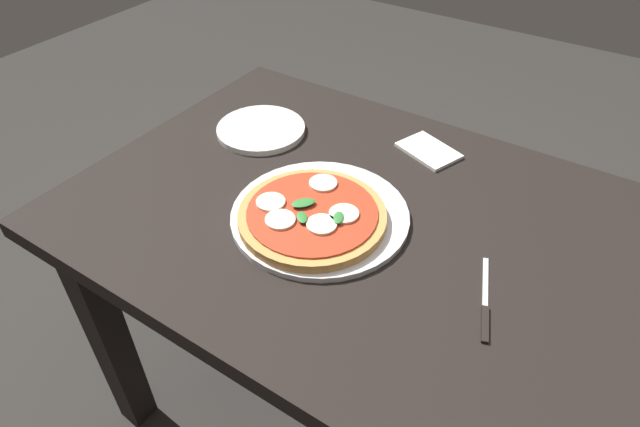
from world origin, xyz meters
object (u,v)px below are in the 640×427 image
Objects in this scene: dining_table at (356,255)px; pizza at (312,215)px; plate_white at (261,129)px; serving_tray at (320,215)px; napkin at (429,151)px; knife at (485,308)px.

pizza reaches higher than dining_table.
plate_white reaches higher than dining_table.
dining_table is 3.30× the size of serving_tray.
napkin is 0.72× the size of knife.
dining_table is 8.76× the size of napkin.
serving_tray is 1.65× the size of plate_white.
napkin is (-0.03, -0.27, 0.12)m from dining_table.
pizza is 1.34× the size of plate_white.
pizza is at bearing 143.84° from plate_white.
serving_tray reaches higher than dining_table.
serving_tray is 0.35m from knife.
pizza is at bearing -3.03° from knife.
dining_table is 0.33m from knife.
dining_table is at bearing -124.16° from pizza.
pizza is 1.56× the size of knife.
dining_table is 6.33× the size of knife.
knife reaches higher than dining_table.
serving_tray is 1.23× the size of pizza.
knife is (-0.64, 0.23, -0.00)m from plate_white.
plate_white is at bearing -19.77° from knife.
dining_table is at bearing 159.41° from plate_white.
pizza is 0.36m from napkin.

